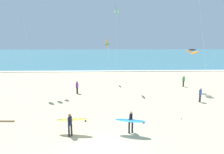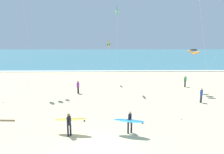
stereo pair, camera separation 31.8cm
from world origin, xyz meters
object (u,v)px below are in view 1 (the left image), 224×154
surfer_trailing (71,121)px  kite_delta_emerald_low (116,11)px  kite_arc_charcoal_far (192,51)px  surfer_lead (131,121)px  kite_delta_amber_high (107,44)px  bystander_purple_top (77,87)px  driftwood_log (5,121)px  bystander_green_top (184,81)px  bystander_blue_top (200,95)px

surfer_trailing → kite_delta_emerald_low: kite_delta_emerald_low is taller
surfer_trailing → kite_arc_charcoal_far: 17.36m
surfer_trailing → surfer_lead: bearing=0.4°
kite_arc_charcoal_far → kite_delta_amber_high: (-10.17, 5.12, 0.73)m
kite_arc_charcoal_far → bystander_purple_top: 14.53m
surfer_trailing → driftwood_log: 6.44m
kite_arc_charcoal_far → bystander_purple_top: (-13.88, -0.23, -4.28)m
driftwood_log → surfer_lead: bearing=-13.8°
surfer_lead → kite_delta_amber_high: kite_delta_amber_high is taller
kite_arc_charcoal_far → surfer_lead: bearing=-128.7°
bystander_green_top → bystander_purple_top: (-14.21, -3.07, 0.00)m
driftwood_log → kite_arc_charcoal_far: bearing=23.9°
bystander_blue_top → driftwood_log: size_ratio=1.04×
driftwood_log → bystander_green_top: bearing=30.3°
kite_arc_charcoal_far → kite_delta_emerald_low: 10.36m
bystander_purple_top → driftwood_log: bystander_purple_top is taller
surfer_trailing → kite_arc_charcoal_far: kite_arc_charcoal_far is taller
kite_arc_charcoal_far → bystander_blue_top: kite_arc_charcoal_far is taller
surfer_trailing → kite_delta_emerald_low: size_ratio=0.23×
surfer_lead → bystander_purple_top: size_ratio=1.47×
kite_delta_emerald_low → driftwood_log: 16.85m
kite_delta_amber_high → bystander_purple_top: (-3.71, -5.35, -5.01)m
bystander_blue_top → bystander_green_top: bearing=83.9°
surfer_trailing → bystander_blue_top: bearing=29.2°
kite_arc_charcoal_far → bystander_purple_top: bearing=-179.0°
surfer_lead → surfer_trailing: same height
kite_delta_amber_high → bystander_blue_top: (9.78, -8.97, -5.01)m
surfer_lead → bystander_blue_top: (8.27, 6.98, -0.24)m
bystander_green_top → bystander_purple_top: 14.54m
bystander_blue_top → surfer_trailing: bearing=-150.8°
surfer_lead → surfer_trailing: 4.27m
kite_arc_charcoal_far → bystander_purple_top: size_ratio=3.39×
kite_arc_charcoal_far → kite_delta_emerald_low: bearing=171.7°
kite_delta_amber_high → bystander_green_top: size_ratio=4.12×
surfer_lead → bystander_blue_top: 10.83m
kite_arc_charcoal_far → kite_delta_emerald_low: (-9.08, 1.32, 4.81)m
bystander_green_top → bystander_blue_top: bearing=-96.1°
surfer_trailing → kite_delta_amber_high: (2.76, 15.98, 4.77)m
kite_arc_charcoal_far → driftwood_log: kite_arc_charcoal_far is taller
surfer_trailing → kite_arc_charcoal_far: size_ratio=0.46×
kite_delta_emerald_low → driftwood_log: kite_delta_emerald_low is taller
bystander_green_top → driftwood_log: 22.15m
bystander_blue_top → driftwood_log: 18.94m
bystander_purple_top → kite_delta_amber_high: bearing=55.3°
kite_arc_charcoal_far → bystander_blue_top: size_ratio=3.39×
driftwood_log → bystander_blue_top: bearing=13.7°
bystander_green_top → surfer_lead: bearing=-123.4°
surfer_trailing → bystander_green_top: (13.26, 13.69, -0.24)m
surfer_lead → kite_delta_amber_high: 16.71m
kite_delta_emerald_low → bystander_purple_top: (-4.80, -1.56, -9.09)m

